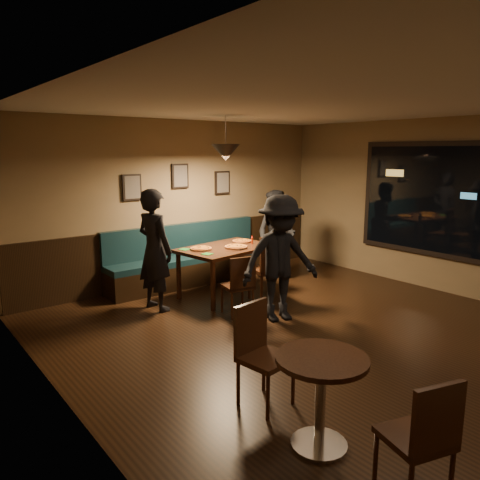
{
  "coord_description": "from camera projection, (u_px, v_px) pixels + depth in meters",
  "views": [
    {
      "loc": [
        -4.16,
        -3.44,
        2.27
      ],
      "look_at": [
        0.1,
        1.93,
        0.95
      ],
      "focal_mm": 34.58,
      "sensor_mm": 36.0,
      "label": 1
    }
  ],
  "objects": [
    {
      "name": "chair_near_left",
      "position": [
        237.0,
        285.0,
        6.47
      ],
      "size": [
        0.45,
        0.45,
        0.86
      ],
      "primitive_type": null,
      "rotation": [
        0.0,
        0.0,
        -0.2
      ],
      "color": "black",
      "rests_on": "floor"
    },
    {
      "name": "cafe_table",
      "position": [
        320.0,
        402.0,
        3.55
      ],
      "size": [
        0.82,
        0.82,
        0.75
      ],
      "primitive_type": "cylinder",
      "rotation": [
        0.0,
        0.0,
        0.17
      ],
      "color": "black",
      "rests_on": "floor"
    },
    {
      "name": "window_glass",
      "position": [
        431.0,
        199.0,
        7.5
      ],
      "size": [
        0.0,
        2.4,
        2.4
      ],
      "primitive_type": "plane",
      "rotation": [
        1.57,
        0.0,
        -1.57
      ],
      "color": "black",
      "rests_on": "wall_right"
    },
    {
      "name": "wall_left",
      "position": [
        79.0,
        267.0,
        3.52
      ],
      "size": [
        0.0,
        7.0,
        7.0
      ],
      "primitive_type": "plane",
      "rotation": [
        1.57,
        0.0,
        1.57
      ],
      "color": "#8C704F",
      "rests_on": "ground"
    },
    {
      "name": "diner_right",
      "position": [
        277.0,
        236.0,
        8.12
      ],
      "size": [
        0.76,
        0.9,
        1.61
      ],
      "primitive_type": "imported",
      "rotation": [
        0.0,
        0.0,
        -1.35
      ],
      "color": "black",
      "rests_on": "floor"
    },
    {
      "name": "soda_glass",
      "position": [
        271.0,
        241.0,
        7.39
      ],
      "size": [
        0.08,
        0.08,
        0.14
      ],
      "primitive_type": "cylinder",
      "rotation": [
        0.0,
        0.0,
        -0.38
      ],
      "color": "black",
      "rests_on": "dining_table"
    },
    {
      "name": "picture_right",
      "position": [
        222.0,
        183.0,
        8.51
      ],
      "size": [
        0.32,
        0.04,
        0.42
      ],
      "primitive_type": "cube",
      "color": "black",
      "rests_on": "wall_back"
    },
    {
      "name": "diner_front",
      "position": [
        280.0,
        259.0,
        6.19
      ],
      "size": [
        1.24,
        0.92,
        1.71
      ],
      "primitive_type": "imported",
      "rotation": [
        0.0,
        0.0,
        -0.29
      ],
      "color": "black",
      "rests_on": "floor"
    },
    {
      "name": "pizza_a",
      "position": [
        201.0,
        248.0,
        7.08
      ],
      "size": [
        0.44,
        0.44,
        0.04
      ],
      "primitive_type": "cylinder",
      "rotation": [
        0.0,
        0.0,
        0.42
      ],
      "color": "#CC6B26",
      "rests_on": "dining_table"
    },
    {
      "name": "pendant_lamp",
      "position": [
        226.0,
        153.0,
        7.0
      ],
      "size": [
        0.44,
        0.44,
        0.25
      ],
      "primitive_type": "cone",
      "rotation": [
        3.14,
        0.0,
        0.0
      ],
      "color": "black",
      "rests_on": "ceiling"
    },
    {
      "name": "floor",
      "position": [
        332.0,
        341.0,
        5.61
      ],
      "size": [
        7.0,
        7.0,
        0.0
      ],
      "primitive_type": "plane",
      "color": "black",
      "rests_on": "ground"
    },
    {
      "name": "wainscot",
      "position": [
        182.0,
        253.0,
        8.19
      ],
      "size": [
        5.88,
        0.06,
        1.0
      ],
      "primitive_type": "cube",
      "color": "black",
      "rests_on": "ground"
    },
    {
      "name": "cutlery_set",
      "position": [
        240.0,
        250.0,
        7.03
      ],
      "size": [
        0.19,
        0.05,
        0.0
      ],
      "primitive_type": "cube",
      "rotation": [
        0.0,
        0.0,
        1.42
      ],
      "color": "silver",
      "rests_on": "dining_table"
    },
    {
      "name": "picture_center",
      "position": [
        180.0,
        176.0,
        7.93
      ],
      "size": [
        0.32,
        0.04,
        0.42
      ],
      "primitive_type": "cube",
      "color": "black",
      "rests_on": "wall_back"
    },
    {
      "name": "napkin_a",
      "position": [
        185.0,
        249.0,
        7.09
      ],
      "size": [
        0.19,
        0.19,
        0.01
      ],
      "primitive_type": "cube",
      "rotation": [
        0.0,
        0.0,
        0.37
      ],
      "color": "#1C6A21",
      "rests_on": "dining_table"
    },
    {
      "name": "chair_near_right",
      "position": [
        267.0,
        268.0,
        7.05
      ],
      "size": [
        0.55,
        0.55,
        1.04
      ],
      "primitive_type": null,
      "rotation": [
        0.0,
        0.0,
        -0.21
      ],
      "color": "black",
      "rests_on": "floor"
    },
    {
      "name": "booth_bench",
      "position": [
        190.0,
        255.0,
        7.98
      ],
      "size": [
        3.0,
        0.6,
        1.0
      ],
      "primitive_type": null,
      "color": "#0F232D",
      "rests_on": "ground"
    },
    {
      "name": "napkin_b",
      "position": [
        207.0,
        254.0,
        6.77
      ],
      "size": [
        0.17,
        0.17,
        0.01
      ],
      "primitive_type": "cube",
      "rotation": [
        0.0,
        0.0,
        0.28
      ],
      "color": "#1D6E1E",
      "rests_on": "dining_table"
    },
    {
      "name": "wall_back",
      "position": [
        180.0,
        202.0,
        8.04
      ],
      "size": [
        6.0,
        0.0,
        6.0
      ],
      "primitive_type": "plane",
      "rotation": [
        1.57,
        0.0,
        0.0
      ],
      "color": "#8C704F",
      "rests_on": "ground"
    },
    {
      "name": "picture_left",
      "position": [
        132.0,
        187.0,
        7.41
      ],
      "size": [
        0.32,
        0.04,
        0.42
      ],
      "primitive_type": "cube",
      "color": "black",
      "rests_on": "wall_back"
    },
    {
      "name": "cafe_chair_near",
      "position": [
        415.0,
        435.0,
        3.03
      ],
      "size": [
        0.49,
        0.49,
        0.88
      ],
      "primitive_type": null,
      "rotation": [
        0.0,
        0.0,
        -0.29
      ],
      "color": "black",
      "rests_on": "floor"
    },
    {
      "name": "pizza_b",
      "position": [
        236.0,
        247.0,
        7.2
      ],
      "size": [
        0.39,
        0.39,
        0.04
      ],
      "primitive_type": "cylinder",
      "rotation": [
        0.0,
        0.0,
        -0.12
      ],
      "color": "#C05F24",
      "rests_on": "dining_table"
    },
    {
      "name": "wall_right",
      "position": [
        463.0,
        208.0,
        7.18
      ],
      "size": [
        0.0,
        7.0,
        7.0
      ],
      "primitive_type": "plane",
      "rotation": [
        1.57,
        0.0,
        -1.57
      ],
      "color": "#8C704F",
      "rests_on": "ground"
    },
    {
      "name": "window_frame",
      "position": [
        432.0,
        199.0,
        7.52
      ],
      "size": [
        0.06,
        2.56,
        1.86
      ],
      "primitive_type": "cube",
      "color": "black",
      "rests_on": "wall_right"
    },
    {
      "name": "cafe_chair_far",
      "position": [
        266.0,
        357.0,
        4.13
      ],
      "size": [
        0.46,
        0.46,
        0.93
      ],
      "primitive_type": null,
      "rotation": [
        0.0,
        0.0,
        3.28
      ],
      "color": "black",
      "rests_on": "floor"
    },
    {
      "name": "pizza_c",
      "position": [
        242.0,
        241.0,
        7.67
      ],
      "size": [
        0.32,
        0.32,
        0.04
      ],
      "primitive_type": "cylinder",
      "rotation": [
        0.0,
        0.0,
        -0.03
      ],
      "color": "orange",
      "rests_on": "dining_table"
    },
    {
      "name": "ceiling",
      "position": [
        342.0,
        102.0,
        5.08
      ],
      "size": [
        7.0,
        7.0,
        0.0
      ],
      "primitive_type": "plane",
      "rotation": [
        3.14,
        0.0,
        0.0
      ],
      "color": "silver",
      "rests_on": "ground"
    },
    {
      "name": "dining_table",
      "position": [
        226.0,
        271.0,
        7.35
      ],
      "size": [
        1.58,
        1.13,
        0.79
      ],
      "primitive_type": "cube",
      "rotation": [
        0.0,
        0.0,
        0.13
      ],
      "color": "black",
      "rests_on": "floor"
    },
    {
      "name": "diner_left",
      "position": [
        155.0,
        250.0,
        6.6
      ],
      "size": [
        0.53,
        0.7,
        1.76
      ],
      "primitive_type": "imported",
      "rotation": [
        0.0,
        0.0,
        1.74
      ],
      "color": "black",
      "rests_on": "floor"
    },
    {
      "name": "tabasco_bottle",
      "position": [
        252.0,
        240.0,
        7.52
      ],
      "size": [
        0.03,
        0.03,
        0.13
      ],
      "primitive_type": "cylinder",
      "rotation": [
        0.0,
        0.0,
        0.03
      ],
      "color": "#9B2005",
      "rests_on": "dining_table"
    }
  ]
}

